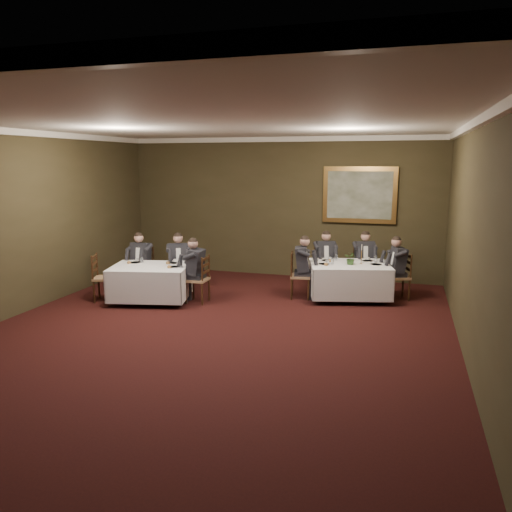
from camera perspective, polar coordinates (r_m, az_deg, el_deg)
The scene contains 28 objects.
ground at distance 8.43m, azimuth -5.64°, elevation -9.46°, with size 10.00×10.00×0.00m, color black.
ceiling at distance 7.93m, azimuth -6.12°, elevation 15.00°, with size 8.00×10.00×0.10m, color silver.
back_wall at distance 12.72m, azimuth 2.82°, elevation 5.54°, with size 8.00×0.10×3.50m, color #352F1A.
left_wall at distance 10.21m, azimuth -27.11°, elevation 3.08°, with size 0.10×10.00×3.50m, color #352F1A.
right_wall at distance 7.45m, azimuth 23.87°, elevation 0.91°, with size 0.10×10.00×3.50m, color #352F1A.
crown_molding at distance 7.93m, azimuth -6.11°, elevation 14.57°, with size 8.00×10.00×0.12m.
table_main at distance 10.86m, azimuth 10.60°, elevation -2.50°, with size 1.93×1.65×0.67m.
table_second at distance 10.69m, azimuth -11.94°, elevation -2.76°, with size 1.82×1.53×0.67m.
chair_main_backleft at distance 11.67m, azimuth 7.80°, elevation -2.32°, with size 0.57×0.56×1.00m.
diner_main_backleft at distance 11.61m, azimuth 7.84°, elevation -1.24°, with size 0.55×0.60×1.35m.
chair_main_backright at distance 11.79m, azimuth 12.13°, elevation -2.33°, with size 0.55×0.54×1.00m.
diner_main_backright at distance 11.73m, azimuth 12.18°, elevation -1.26°, with size 0.53×0.58×1.35m.
chair_main_endleft at distance 10.79m, azimuth 5.02°, elevation -3.33°, with size 0.49×0.51×1.00m.
diner_main_endleft at distance 10.74m, azimuth 5.10°, elevation -2.15°, with size 0.54×0.48×1.35m.
chair_main_endright at distance 11.10m, azimuth 15.96°, elevation -3.32°, with size 0.55×0.56×1.00m.
diner_main_endright at distance 11.04m, azimuth 15.97°, elevation -2.17°, with size 0.59×0.54×1.35m.
chair_sec_backleft at distance 11.60m, azimuth -12.83°, elevation -2.57°, with size 0.45×0.43×1.00m.
diner_sec_backleft at distance 11.54m, azimuth -12.91°, elevation -1.48°, with size 0.43×0.49×1.35m.
chair_sec_backright at distance 11.39m, azimuth -8.76°, elevation -2.67°, with size 0.57×0.56×1.00m.
diner_sec_backright at distance 11.33m, azimuth -8.79°, elevation -1.56°, with size 0.56×0.60×1.35m.
chair_sec_endright at distance 10.50m, azimuth -6.64°, elevation -3.77°, with size 0.42×0.44×1.00m.
diner_sec_endright at distance 10.45m, azimuth -6.72°, elevation -2.55°, with size 0.48×0.42×1.35m.
chair_sec_endleft at distance 11.04m, azimuth -16.93°, elevation -3.45°, with size 0.54×0.55×1.00m.
centerpiece at distance 10.68m, azimuth 10.82°, elevation -0.21°, with size 0.26×0.22×0.29m, color #2D5926.
candlestick at distance 10.79m, azimuth 11.95°, elevation -0.05°, with size 0.06×0.06×0.43m.
place_setting_table_main at distance 11.09m, azimuth 8.41°, elevation -0.32°, with size 0.33×0.31×0.14m.
place_setting_table_second at distance 11.04m, azimuth -13.36°, elevation -0.54°, with size 0.33×0.31×0.14m.
painting at distance 12.31m, azimuth 11.75°, elevation 6.84°, with size 1.75×0.09×1.35m.
Camera 1 is at (3.05, -7.30, 2.91)m, focal length 35.00 mm.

